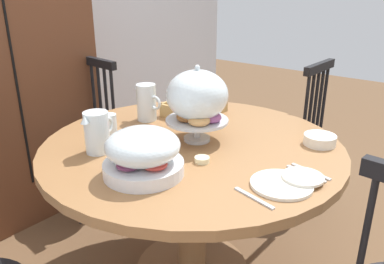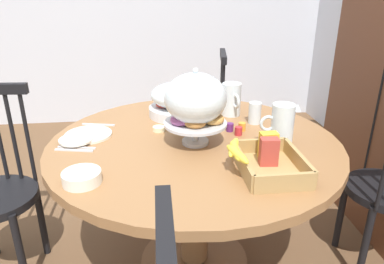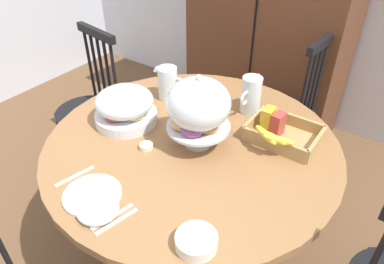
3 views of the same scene
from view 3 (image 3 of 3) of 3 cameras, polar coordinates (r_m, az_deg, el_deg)
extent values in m
cube|color=brown|center=(2.68, 12.91, 18.44)|extent=(1.10, 0.56, 1.90)
cube|color=black|center=(2.40, 10.28, 19.14)|extent=(0.01, 0.01, 1.52)
cylinder|color=olive|center=(1.63, 0.00, -1.99)|extent=(1.33, 1.33, 0.04)
cylinder|color=brown|center=(1.85, 0.00, -10.17)|extent=(0.14, 0.14, 0.63)
cylinder|color=brown|center=(2.12, 0.00, -16.81)|extent=(0.56, 0.56, 0.06)
cylinder|color=black|center=(2.47, 14.58, 3.75)|extent=(0.40, 0.40, 0.04)
cylinder|color=black|center=(2.75, 12.69, 2.00)|extent=(0.04, 0.04, 0.45)
cylinder|color=black|center=(2.54, 9.59, -0.69)|extent=(0.04, 0.04, 0.45)
cylinder|color=black|center=(2.66, 17.90, -0.22)|extent=(0.04, 0.04, 0.45)
cylinder|color=black|center=(2.45, 15.13, -3.20)|extent=(0.04, 0.04, 0.45)
cylinder|color=black|center=(2.42, 20.33, 8.50)|extent=(0.02, 0.02, 0.48)
cylinder|color=black|center=(2.36, 19.67, 7.95)|extent=(0.02, 0.02, 0.48)
cylinder|color=black|center=(2.30, 18.98, 7.36)|extent=(0.02, 0.02, 0.48)
cylinder|color=black|center=(2.24, 18.25, 6.74)|extent=(0.02, 0.02, 0.48)
cylinder|color=black|center=(2.19, 17.48, 6.09)|extent=(0.02, 0.02, 0.48)
cube|color=black|center=(2.20, 20.31, 13.28)|extent=(0.07, 0.36, 0.05)
cylinder|color=black|center=(2.44, -16.47, 2.91)|extent=(0.40, 0.40, 0.04)
cylinder|color=black|center=(2.62, -19.82, -1.30)|extent=(0.04, 0.04, 0.45)
cylinder|color=black|center=(2.41, -16.62, -4.16)|extent=(0.04, 0.04, 0.45)
cylinder|color=black|center=(2.72, -14.76, 1.23)|extent=(0.04, 0.04, 0.45)
cylinder|color=black|center=(2.52, -11.27, -1.30)|extent=(0.04, 0.04, 0.45)
cylinder|color=black|center=(2.50, -16.00, 10.21)|extent=(0.02, 0.02, 0.48)
cylinder|color=black|center=(2.44, -15.12, 9.76)|extent=(0.02, 0.02, 0.48)
cylinder|color=black|center=(2.39, -14.20, 9.28)|extent=(0.02, 0.02, 0.48)
cylinder|color=black|center=(2.33, -13.23, 8.78)|extent=(0.02, 0.02, 0.48)
cylinder|color=black|center=(2.28, -12.23, 8.25)|extent=(0.02, 0.02, 0.48)
cube|color=black|center=(2.29, -15.17, 15.09)|extent=(0.36, 0.09, 0.05)
cylinder|color=black|center=(1.43, -28.23, -15.97)|extent=(0.02, 0.02, 0.48)
cylinder|color=silver|center=(1.59, 0.98, -1.65)|extent=(0.12, 0.12, 0.02)
cylinder|color=silver|center=(1.57, 1.00, -0.59)|extent=(0.03, 0.03, 0.09)
cylinder|color=silver|center=(1.54, 1.02, 0.93)|extent=(0.28, 0.28, 0.01)
torus|color=#B27033|center=(1.50, 2.43, 0.94)|extent=(0.10, 0.10, 0.03)
torus|color=#D19347|center=(1.57, 3.27, 2.69)|extent=(0.10, 0.10, 0.03)
torus|color=#935628|center=(1.56, 0.15, 2.52)|extent=(0.10, 0.10, 0.03)
torus|color=tan|center=(1.52, -1.62, 1.40)|extent=(0.10, 0.10, 0.03)
torus|color=#994C84|center=(1.48, 0.03, 0.36)|extent=(0.10, 0.10, 0.03)
ellipsoid|color=silver|center=(1.48, 1.06, 4.61)|extent=(0.27, 0.27, 0.22)
sphere|color=silver|center=(1.42, 1.12, 8.75)|extent=(0.02, 0.02, 0.02)
cylinder|color=silver|center=(1.76, -10.47, 2.37)|extent=(0.30, 0.30, 0.05)
ellipsoid|color=beige|center=(1.70, -9.02, 2.66)|extent=(0.09, 0.09, 0.03)
ellipsoid|color=#8CBF59|center=(1.78, -9.13, 4.37)|extent=(0.09, 0.09, 0.03)
ellipsoid|color=#6B2D4C|center=(1.78, -12.06, 4.10)|extent=(0.09, 0.09, 0.03)
ellipsoid|color=#CC3D33|center=(1.71, -12.34, 2.45)|extent=(0.09, 0.09, 0.03)
ellipsoid|color=silver|center=(1.71, -10.79, 4.88)|extent=(0.28, 0.28, 0.13)
cylinder|color=silver|center=(1.80, 9.43, 5.91)|extent=(0.10, 0.10, 0.19)
cylinder|color=orange|center=(1.81, 9.35, 5.14)|extent=(0.09, 0.09, 0.13)
cone|color=silver|center=(1.81, 10.61, 8.82)|extent=(0.04, 0.04, 0.03)
torus|color=silver|center=(1.74, 8.41, 5.33)|extent=(0.02, 0.07, 0.07)
cylinder|color=silver|center=(1.90, -3.92, 7.82)|extent=(0.10, 0.10, 0.18)
cylinder|color=white|center=(1.91, -3.89, 7.12)|extent=(0.09, 0.09, 0.12)
cone|color=silver|center=(1.89, -5.68, 10.14)|extent=(0.04, 0.04, 0.03)
torus|color=silver|center=(1.86, -2.08, 7.65)|extent=(0.08, 0.03, 0.07)
cube|color=tan|center=(1.68, 14.32, -0.91)|extent=(0.30, 0.22, 0.01)
cube|color=tan|center=(1.57, 12.89, -2.04)|extent=(0.30, 0.02, 0.07)
cube|color=tan|center=(1.75, 15.88, 1.63)|extent=(0.30, 0.02, 0.07)
cube|color=tan|center=(1.70, 9.87, 1.60)|extent=(0.02, 0.22, 0.07)
cube|color=tan|center=(1.63, 19.26, -1.90)|extent=(0.02, 0.22, 0.07)
cube|color=gold|center=(1.68, 12.07, 2.08)|extent=(0.05, 0.07, 0.11)
cube|color=#B23D33|center=(1.65, 13.57, 1.21)|extent=(0.05, 0.07, 0.11)
ellipsoid|color=yellow|center=(1.52, 11.71, -0.45)|extent=(0.14, 0.08, 0.05)
ellipsoid|color=yellow|center=(1.52, 12.72, -0.84)|extent=(0.13, 0.03, 0.05)
ellipsoid|color=yellow|center=(1.51, 13.75, -1.23)|extent=(0.14, 0.08, 0.05)
cylinder|color=white|center=(1.41, -15.67, -9.64)|extent=(0.22, 0.22, 0.01)
cylinder|color=white|center=(1.34, -14.82, -11.84)|extent=(0.15, 0.15, 0.01)
cylinder|color=white|center=(1.20, 0.71, -17.10)|extent=(0.14, 0.14, 0.04)
cylinder|color=silver|center=(1.90, 1.26, 6.87)|extent=(0.06, 0.06, 0.11)
cylinder|color=beige|center=(1.58, -7.34, -2.28)|extent=(0.06, 0.06, 0.02)
cylinder|color=#B7282D|center=(1.77, 3.00, 3.00)|extent=(0.04, 0.04, 0.04)
cylinder|color=orange|center=(1.81, 2.12, 3.95)|extent=(0.04, 0.04, 0.04)
cylinder|color=#5B2366|center=(1.77, 1.04, 3.10)|extent=(0.04, 0.04, 0.04)
cube|color=silver|center=(1.32, -12.63, -13.10)|extent=(0.05, 0.17, 0.01)
cube|color=silver|center=(1.30, -11.91, -13.88)|extent=(0.05, 0.17, 0.01)
cube|color=silver|center=(1.51, -18.25, -6.74)|extent=(0.05, 0.17, 0.01)
camera|label=1|loc=(2.00, -54.45, 12.47)|focal=36.20mm
camera|label=2|loc=(1.20, 70.84, -5.14)|focal=33.80mm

